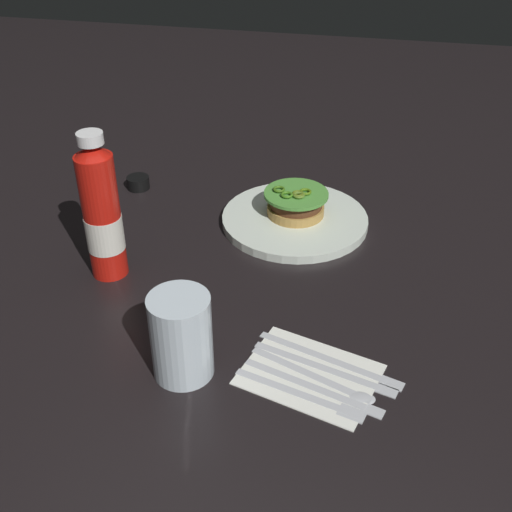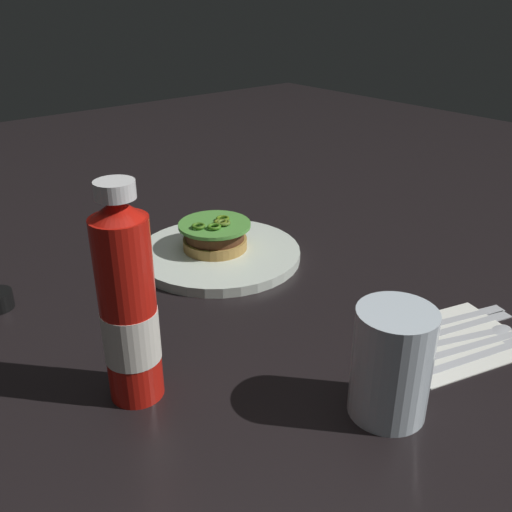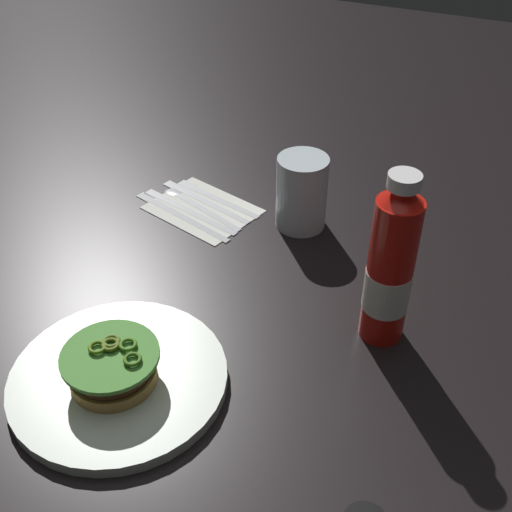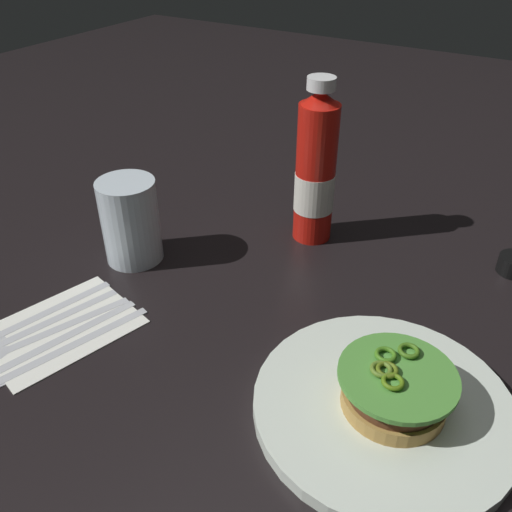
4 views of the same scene
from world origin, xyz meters
TOP-DOWN VIEW (x-y plane):
  - ground_plane at (0.00, 0.00)m, footprint 3.00×3.00m
  - dinner_plate at (0.10, 0.17)m, footprint 0.28×0.28m
  - burger_sandwich at (0.10, 0.18)m, footprint 0.12×0.12m
  - ketchup_bottle at (-0.18, -0.06)m, footprint 0.06×0.06m
  - water_glass at (0.02, -0.26)m, footprint 0.09×0.09m
  - napkin at (0.19, -0.23)m, footprint 0.21×0.18m
  - fork_utensil at (0.20, -0.28)m, footprint 0.19×0.06m
  - table_knife at (0.21, -0.26)m, footprint 0.20×0.07m
  - spoon_utensil at (0.22, -0.24)m, footprint 0.18×0.08m
  - butter_knife at (0.22, -0.22)m, footprint 0.21×0.07m
  - steak_knife at (0.23, -0.20)m, footprint 0.22×0.08m

SIDE VIEW (x-z plane):
  - ground_plane at x=0.00m, z-range 0.00..0.00m
  - napkin at x=0.19m, z-range 0.00..0.00m
  - fork_utensil at x=0.20m, z-range 0.00..0.01m
  - spoon_utensil at x=0.22m, z-range 0.00..0.01m
  - butter_knife at x=0.22m, z-range 0.00..0.01m
  - steak_knife at x=0.23m, z-range 0.00..0.01m
  - table_knife at x=0.21m, z-range 0.00..0.01m
  - dinner_plate at x=0.10m, z-range 0.00..0.02m
  - burger_sandwich at x=0.10m, z-range 0.01..0.07m
  - water_glass at x=0.02m, z-range 0.00..0.13m
  - ketchup_bottle at x=-0.18m, z-range -0.01..0.24m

